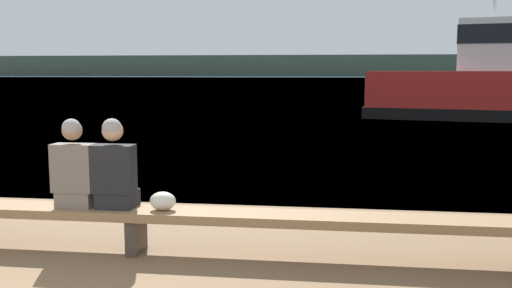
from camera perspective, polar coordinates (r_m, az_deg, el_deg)
water_surface at (r=128.26m, az=6.77°, el=6.44°), size 240.00×240.00×0.00m
far_shoreline at (r=199.65m, az=7.17°, el=7.78°), size 600.00×12.00×7.16m
bench_main at (r=6.45m, az=-11.94°, el=-7.04°), size 8.87×0.47×0.49m
person_left at (r=6.61m, az=-17.69°, el=-2.37°), size 0.46×0.40×0.99m
person_right at (r=6.43m, az=-13.97°, el=-2.42°), size 0.46×0.40×1.00m
shopping_bag at (r=6.30m, az=-9.31°, el=-5.65°), size 0.29×0.22×0.20m
tugboat_red at (r=25.30m, az=22.27°, el=5.22°), size 10.09×5.17×6.83m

